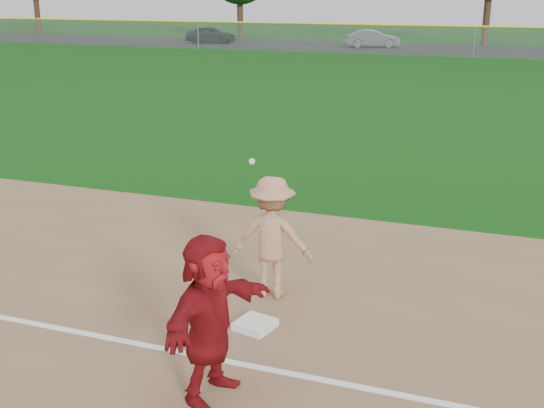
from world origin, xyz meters
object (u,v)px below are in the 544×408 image
(base_runner, at_px, (209,318))
(car_mid, at_px, (373,39))
(first_base, at_px, (255,325))
(car_left, at_px, (211,35))

(base_runner, xyz_separation_m, car_mid, (-8.34, 47.32, -0.27))
(base_runner, distance_m, car_mid, 48.05)
(first_base, distance_m, base_runner, 1.83)
(first_base, bearing_deg, base_runner, -86.07)
(car_mid, bearing_deg, first_base, 170.45)
(base_runner, relative_size, car_mid, 0.46)
(first_base, xyz_separation_m, car_left, (-21.82, 45.44, 0.64))
(base_runner, height_order, car_left, base_runner)
(first_base, height_order, car_mid, car_mid)
(base_runner, bearing_deg, first_base, 14.95)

